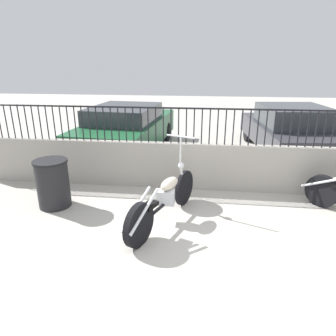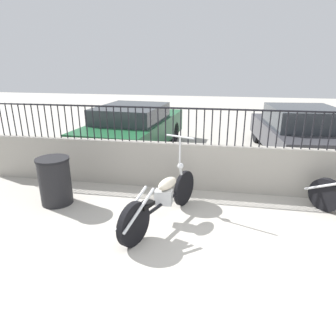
{
  "view_description": "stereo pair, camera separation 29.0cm",
  "coord_description": "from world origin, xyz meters",
  "px_view_note": "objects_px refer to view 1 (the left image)",
  "views": [
    {
      "loc": [
        -0.12,
        -3.55,
        2.53
      ],
      "look_at": [
        -0.73,
        1.53,
        0.7
      ],
      "focal_mm": 32.0,
      "sensor_mm": 36.0,
      "label": 1
    },
    {
      "loc": [
        0.17,
        -3.5,
        2.53
      ],
      "look_at": [
        -0.73,
        1.53,
        0.7
      ],
      "focal_mm": 32.0,
      "sensor_mm": 36.0,
      "label": 2
    }
  ],
  "objects_px": {
    "trash_bin": "(53,183)",
    "car_dark_grey": "(290,130)",
    "motorcycle_black": "(162,202)",
    "car_green": "(127,128)"
  },
  "relations": [
    {
      "from": "trash_bin",
      "to": "car_dark_grey",
      "type": "bearing_deg",
      "value": 38.45
    },
    {
      "from": "motorcycle_black",
      "to": "trash_bin",
      "type": "bearing_deg",
      "value": 99.37
    },
    {
      "from": "motorcycle_black",
      "to": "car_dark_grey",
      "type": "height_order",
      "value": "car_dark_grey"
    },
    {
      "from": "trash_bin",
      "to": "car_green",
      "type": "height_order",
      "value": "car_green"
    },
    {
      "from": "car_dark_grey",
      "to": "trash_bin",
      "type": "bearing_deg",
      "value": 122.86
    },
    {
      "from": "motorcycle_black",
      "to": "car_dark_grey",
      "type": "distance_m",
      "value": 5.47
    },
    {
      "from": "motorcycle_black",
      "to": "car_green",
      "type": "height_order",
      "value": "car_green"
    },
    {
      "from": "trash_bin",
      "to": "car_green",
      "type": "xyz_separation_m",
      "value": [
        0.47,
        3.61,
        0.25
      ]
    },
    {
      "from": "motorcycle_black",
      "to": "car_green",
      "type": "relative_size",
      "value": 0.45
    },
    {
      "from": "motorcycle_black",
      "to": "trash_bin",
      "type": "height_order",
      "value": "motorcycle_black"
    }
  ]
}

